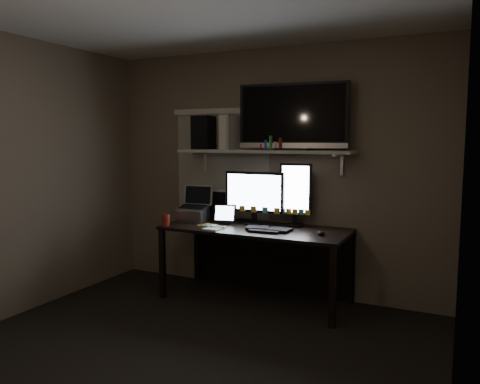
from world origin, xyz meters
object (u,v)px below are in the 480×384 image
Objects in this scene: desk at (260,243)px; cup at (166,220)px; mouse at (321,233)px; keyboard at (268,229)px; monitor_landscape at (254,198)px; speaker at (203,133)px; tablet at (225,214)px; tv at (293,117)px; laptop at (193,204)px; game_console at (232,132)px; monitor_portrait at (296,194)px.

cup is at bearing -155.02° from desk.
mouse is at bearing -15.15° from desk.
keyboard is 1.04m from cup.
speaker reaches higher than monitor_landscape.
speaker is (-0.85, 0.26, 0.91)m from keyboard.
cup is 0.33× the size of speaker.
tv is (0.65, 0.16, 0.97)m from tablet.
monitor_landscape is 0.67m from laptop.
desk is 1.28m from tv.
desk is 0.45m from tablet.
tv reaches higher than mouse.
tablet is (-1.02, 0.11, 0.08)m from mouse.
laptop is 1.05× the size of game_console.
monitor_landscape is 2.71× the size of tablet.
keyboard is at bearing -15.03° from laptop.
monitor_portrait is at bearing 3.18° from laptop.
tv is at bearing 1.60° from laptop.
mouse is 0.29× the size of speaker.
tablet is at bearing 155.79° from mouse.
monitor_portrait is at bearing 48.75° from tv.
speaker reaches higher than monitor_portrait.
monitor_portrait is 0.55m from mouse.
speaker reaches higher than tablet.
game_console is at bearing 175.00° from tv.
laptop is (-0.38, -0.01, 0.08)m from tablet.
tablet is 0.63× the size of laptop.
tablet is at bearing -170.60° from tv.
keyboard is at bearing -42.78° from monitor_landscape.
keyboard is at bearing -120.19° from monitor_portrait.
tv is at bearing -130.76° from monitor_portrait.
keyboard is 1.21× the size of laptop.
cup is (-1.18, -0.52, -0.26)m from monitor_portrait.
tablet is at bearing -161.35° from monitor_landscape.
laptop is 1.06× the size of speaker.
desk is 0.60m from monitor_portrait.
tablet is (-0.52, 0.12, 0.09)m from keyboard.
tablet reaches higher than mouse.
monitor_landscape is at bearing 146.49° from mouse.
cup is 1.11m from game_console.
laptop is at bearing -171.51° from monitor_landscape.
laptop is (-0.90, 0.12, 0.17)m from keyboard.
tv reaches higher than cup.
speaker is (-0.32, -0.03, -0.00)m from game_console.
keyboard is 1.27m from speaker.
monitor_landscape is at bearing -9.88° from speaker.
monitor_landscape reaches higher than cup.
desk is 0.32m from keyboard.
cup is at bearing -119.24° from laptop.
monitor_landscape is 1.80× the size of game_console.
speaker is at bearing 145.71° from tablet.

